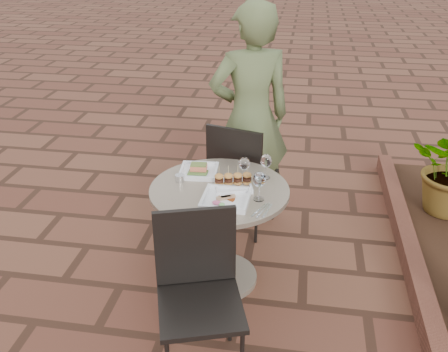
% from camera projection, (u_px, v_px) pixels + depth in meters
% --- Properties ---
extents(ground, '(60.00, 60.00, 0.00)m').
position_uv_depth(ground, '(192.00, 257.00, 3.76)').
color(ground, brown).
rests_on(ground, ground).
extents(cafe_table, '(0.90, 0.90, 0.73)m').
position_uv_depth(cafe_table, '(220.00, 221.00, 3.31)').
color(cafe_table, gray).
rests_on(cafe_table, ground).
extents(chair_far, '(0.54, 0.54, 0.93)m').
position_uv_depth(chair_far, '(239.00, 170.00, 3.83)').
color(chair_far, black).
rests_on(chair_far, ground).
extents(chair_near, '(0.56, 0.56, 0.93)m').
position_uv_depth(chair_near, '(198.00, 281.00, 2.66)').
color(chair_near, black).
rests_on(chair_near, ground).
extents(diner, '(0.77, 0.65, 1.79)m').
position_uv_depth(diner, '(250.00, 118.00, 3.88)').
color(diner, '#4C5730').
rests_on(diner, ground).
extents(plate_salmon, '(0.27, 0.27, 0.07)m').
position_uv_depth(plate_salmon, '(199.00, 170.00, 3.38)').
color(plate_salmon, white).
rests_on(plate_salmon, cafe_table).
extents(plate_sliders, '(0.28, 0.28, 0.15)m').
position_uv_depth(plate_sliders, '(233.00, 182.00, 3.20)').
color(plate_sliders, white).
rests_on(plate_sliders, cafe_table).
extents(plate_tuna, '(0.29, 0.29, 0.03)m').
position_uv_depth(plate_tuna, '(226.00, 198.00, 3.04)').
color(plate_tuna, white).
rests_on(plate_tuna, cafe_table).
extents(wine_glass_right, '(0.08, 0.08, 0.19)m').
position_uv_depth(wine_glass_right, '(259.00, 180.00, 3.01)').
color(wine_glass_right, white).
rests_on(wine_glass_right, cafe_table).
extents(wine_glass_mid, '(0.07, 0.07, 0.17)m').
position_uv_depth(wine_glass_mid, '(244.00, 164.00, 3.24)').
color(wine_glass_mid, white).
rests_on(wine_glass_mid, cafe_table).
extents(wine_glass_far, '(0.07, 0.07, 0.17)m').
position_uv_depth(wine_glass_far, '(266.00, 161.00, 3.27)').
color(wine_glass_far, white).
rests_on(wine_glass_far, cafe_table).
extents(steel_ramekin, '(0.08, 0.08, 0.05)m').
position_uv_depth(steel_ramekin, '(180.00, 178.00, 3.27)').
color(steel_ramekin, silver).
rests_on(steel_ramekin, cafe_table).
extents(cutlery_set, '(0.14, 0.21, 0.00)m').
position_uv_depth(cutlery_set, '(263.00, 210.00, 2.95)').
color(cutlery_set, silver).
rests_on(cutlery_set, cafe_table).
extents(planter_curb, '(0.12, 3.00, 0.15)m').
position_uv_depth(planter_curb, '(407.00, 246.00, 3.76)').
color(planter_curb, brown).
rests_on(planter_curb, ground).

